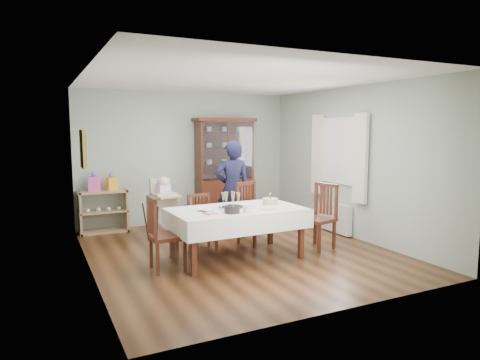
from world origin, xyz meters
TOP-DOWN VIEW (x-y plane):
  - floor at (0.00, 0.00)m, footprint 5.00×5.00m
  - room_shell at (0.00, 0.53)m, footprint 5.00×5.00m
  - dining_table at (-0.18, -0.29)m, footprint 2.03×1.21m
  - china_cabinet at (0.75, 2.26)m, footprint 1.30×0.48m
  - sideboard at (-1.75, 2.28)m, footprint 0.90×0.38m
  - picture_frame at (-2.22, 0.80)m, footprint 0.04×0.48m
  - window at (2.22, 0.30)m, footprint 0.04×1.02m
  - curtain_left at (2.16, -0.32)m, footprint 0.07×0.30m
  - curtain_right at (2.16, 0.92)m, footprint 0.07×0.30m
  - radiator at (2.16, 0.30)m, footprint 0.10×0.80m
  - chair_far_left at (-0.50, 0.31)m, footprint 0.41×0.41m
  - chair_far_right at (0.43, 0.32)m, footprint 0.59×0.59m
  - chair_end_left at (-1.30, -0.37)m, footprint 0.47×0.47m
  - chair_end_right at (1.24, -0.40)m, footprint 0.59×0.59m
  - woman at (0.30, 0.90)m, footprint 0.72×0.56m
  - high_chair at (-0.90, 1.14)m, footprint 0.58×0.58m
  - champagne_tray at (-0.23, -0.21)m, footprint 0.39×0.39m
  - birthday_cake at (0.44, -0.23)m, footprint 0.27×0.27m
  - plate_stack_dark at (-0.38, -0.56)m, footprint 0.24×0.24m
  - plate_stack_white at (-0.12, -0.61)m, footprint 0.20×0.20m
  - napkin_stack at (-0.69, -0.51)m, footprint 0.20×0.20m
  - cutlery at (-0.77, -0.30)m, footprint 0.17×0.21m
  - cake_knife at (0.19, -0.59)m, footprint 0.27×0.09m
  - gift_bag_pink at (-1.90, 2.26)m, footprint 0.23×0.18m
  - gift_bag_orange at (-1.58, 2.26)m, footprint 0.21×0.18m

SIDE VIEW (x-z plane):
  - floor at x=0.00m, z-range 0.00..0.00m
  - chair_far_left at x=-0.50m, z-range -0.18..0.72m
  - radiator at x=2.16m, z-range 0.02..0.57m
  - chair_end_left at x=-1.30m, z-range -0.21..0.82m
  - chair_far_right at x=0.43m, z-range -0.21..0.83m
  - chair_end_right at x=1.24m, z-range -0.21..0.84m
  - dining_table at x=-0.18m, z-range 0.00..0.76m
  - sideboard at x=-1.75m, z-range 0.00..0.80m
  - high_chair at x=-0.90m, z-range -0.12..1.01m
  - cake_knife at x=0.19m, z-range 0.76..0.77m
  - cutlery at x=-0.77m, z-range 0.76..0.77m
  - napkin_stack at x=-0.69m, z-range 0.76..0.78m
  - plate_stack_white at x=-0.12m, z-range 0.76..0.84m
  - birthday_cake at x=0.44m, z-range 0.72..0.90m
  - plate_stack_dark at x=-0.38m, z-range 0.76..0.87m
  - champagne_tray at x=-0.23m, z-range 0.71..0.95m
  - woman at x=0.30m, z-range 0.00..1.75m
  - gift_bag_orange at x=-1.58m, z-range 0.78..1.12m
  - gift_bag_pink at x=-1.90m, z-range 0.78..1.15m
  - china_cabinet at x=0.75m, z-range 0.04..2.21m
  - curtain_left at x=2.16m, z-range 0.67..2.23m
  - curtain_right at x=2.16m, z-range 0.67..2.23m
  - window at x=2.22m, z-range 0.94..2.16m
  - picture_frame at x=-2.22m, z-range 1.36..1.94m
  - room_shell at x=0.00m, z-range -0.80..4.20m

